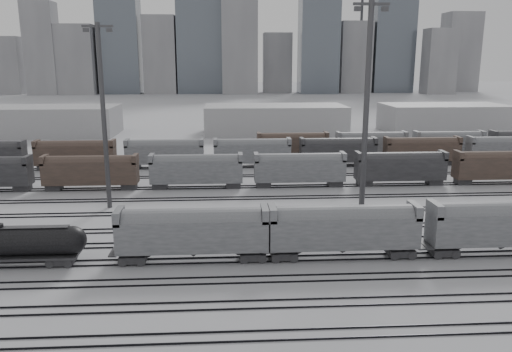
{
  "coord_description": "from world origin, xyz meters",
  "views": [
    {
      "loc": [
        -4.07,
        -48.06,
        20.44
      ],
      "look_at": [
        0.21,
        22.83,
        4.0
      ],
      "focal_mm": 35.0,
      "sensor_mm": 36.0,
      "label": 1
    }
  ],
  "objects": [
    {
      "name": "tank_car_b",
      "position": [
        -27.06,
        1.0,
        2.46
      ],
      "size": [
        17.22,
        2.87,
        4.26
      ],
      "color": "#232325",
      "rests_on": "ground"
    },
    {
      "name": "tracks",
      "position": [
        0.0,
        17.5,
        0.08
      ],
      "size": [
        220.0,
        71.5,
        0.16
      ],
      "color": "black",
      "rests_on": "ground"
    },
    {
      "name": "bg_string_near",
      "position": [
        8.0,
        32.0,
        2.8
      ],
      "size": [
        151.0,
        3.0,
        5.6
      ],
      "color": "gray",
      "rests_on": "ground"
    },
    {
      "name": "hopper_car_a",
      "position": [
        -7.64,
        1.0,
        3.45
      ],
      "size": [
        15.6,
        3.1,
        5.58
      ],
      "color": "#232325",
      "rests_on": "ground"
    },
    {
      "name": "hopper_car_b",
      "position": [
        8.1,
        1.0,
        3.48
      ],
      "size": [
        15.76,
        3.13,
        5.64
      ],
      "color": "#232325",
      "rests_on": "ground"
    },
    {
      "name": "light_mast_c",
      "position": [
        13.39,
        13.25,
        14.63
      ],
      "size": [
        4.41,
        0.71,
        27.57
      ],
      "color": "#3D3D40",
      "rests_on": "ground"
    },
    {
      "name": "crane_left",
      "position": [
        -28.74,
        305.0,
        57.39
      ],
      "size": [
        42.0,
        1.8,
        100.0
      ],
      "color": "#3D3D40",
      "rests_on": "ground"
    },
    {
      "name": "warehouse_right",
      "position": [
        60.0,
        95.0,
        4.0
      ],
      "size": [
        35.0,
        18.0,
        8.0
      ],
      "primitive_type": "cube",
      "color": "#A6A5A8",
      "rests_on": "ground"
    },
    {
      "name": "bg_string_mid",
      "position": [
        18.0,
        48.0,
        2.8
      ],
      "size": [
        151.0,
        3.0,
        5.6
      ],
      "color": "#232325",
      "rests_on": "ground"
    },
    {
      "name": "warehouse_mid",
      "position": [
        10.0,
        95.0,
        4.0
      ],
      "size": [
        40.0,
        18.0,
        8.0
      ],
      "primitive_type": "cube",
      "color": "#A6A5A8",
      "rests_on": "ground"
    },
    {
      "name": "skyline",
      "position": [
        10.84,
        280.0,
        34.73
      ],
      "size": [
        316.0,
        22.4,
        95.0
      ],
      "color": "#969699",
      "rests_on": "ground"
    },
    {
      "name": "warehouse_left",
      "position": [
        -60.0,
        95.0,
        4.0
      ],
      "size": [
        50.0,
        18.0,
        8.0
      ],
      "primitive_type": "cube",
      "color": "#A6A5A8",
      "rests_on": "ground"
    },
    {
      "name": "hopper_car_c",
      "position": [
        25.4,
        1.0,
        3.54
      ],
      "size": [
        16.02,
        3.18,
        5.73
      ],
      "color": "#232325",
      "rests_on": "ground"
    },
    {
      "name": "crane_right",
      "position": [
        91.26,
        305.0,
        57.39
      ],
      "size": [
        42.0,
        1.8,
        100.0
      ],
      "color": "#3D3D40",
      "rests_on": "ground"
    },
    {
      "name": "bg_string_far",
      "position": [
        35.5,
        56.0,
        2.8
      ],
      "size": [
        66.0,
        3.0,
        5.6
      ],
      "color": "brown",
      "rests_on": "ground"
    },
    {
      "name": "ground",
      "position": [
        0.0,
        0.0,
        0.0
      ],
      "size": [
        900.0,
        900.0,
        0.0
      ],
      "primitive_type": "plane",
      "color": "silver",
      "rests_on": "ground"
    },
    {
      "name": "light_mast_b",
      "position": [
        -20.83,
        21.51,
        13.48
      ],
      "size": [
        4.06,
        0.65,
        25.4
      ],
      "color": "#3D3D40",
      "rests_on": "ground"
    }
  ]
}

